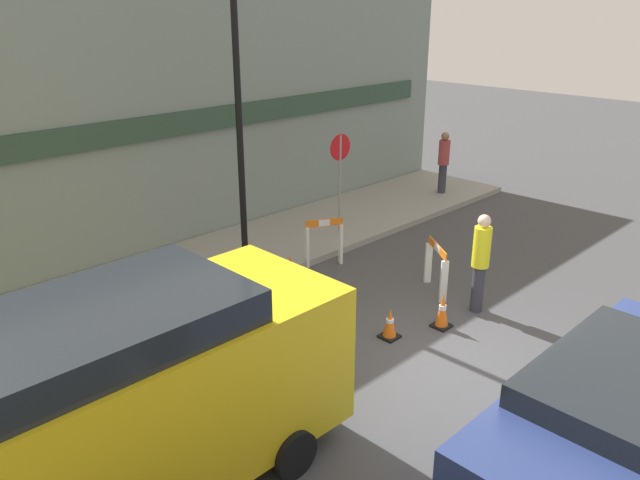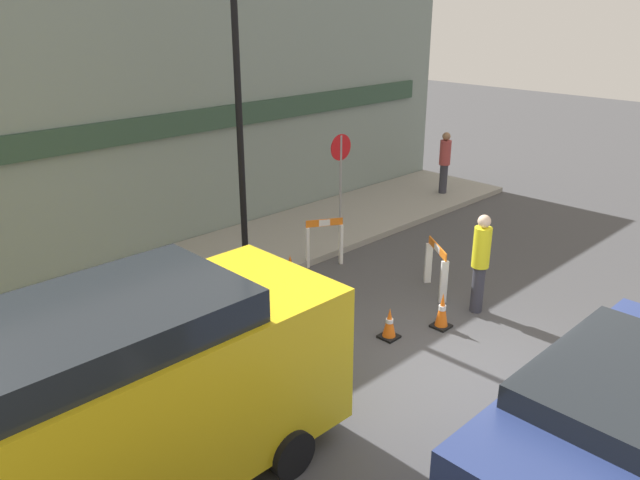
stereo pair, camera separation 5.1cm
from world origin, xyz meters
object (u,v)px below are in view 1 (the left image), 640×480
object	(u,v)px
work_van	(107,405)
person_pedestrian	(444,160)
person_worker	(481,259)
stop_sign	(340,168)
streetlamp_post	(236,65)
parked_car_1	(622,430)

from	to	relation	value
work_van	person_pedestrian	bearing A→B (deg)	19.24
person_worker	work_van	xyz separation A→B (m)	(-6.88, 0.23, 0.33)
stop_sign	person_worker	world-z (taller)	stop_sign
streetlamp_post	work_van	world-z (taller)	streetlamp_post
stop_sign	work_van	size ratio (longest dim) A/B	0.43
person_pedestrian	parked_car_1	size ratio (longest dim) A/B	0.39
work_van	stop_sign	bearing A→B (deg)	27.54
person_worker	work_van	distance (m)	6.89
streetlamp_post	person_worker	xyz separation A→B (m)	(1.83, -4.38, -3.14)
work_van	person_worker	bearing A→B (deg)	-1.93
person_worker	person_pedestrian	xyz separation A→B (m)	(5.36, 4.50, 0.08)
person_pedestrian	work_van	bearing A→B (deg)	19.68
person_worker	streetlamp_post	bearing A→B (deg)	-8.67
streetlamp_post	stop_sign	size ratio (longest dim) A/B	2.71
streetlamp_post	person_worker	distance (m)	5.69
person_pedestrian	work_van	world-z (taller)	work_van
person_worker	work_van	world-z (taller)	work_van
streetlamp_post	work_van	distance (m)	7.11
streetlamp_post	work_van	size ratio (longest dim) A/B	1.16
stop_sign	parked_car_1	distance (m)	8.81
streetlamp_post	parked_car_1	bearing A→B (deg)	-98.26
person_pedestrian	streetlamp_post	bearing A→B (deg)	1.46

